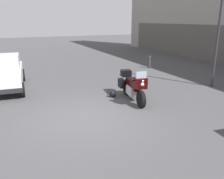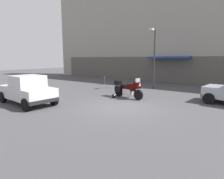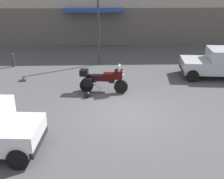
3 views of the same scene
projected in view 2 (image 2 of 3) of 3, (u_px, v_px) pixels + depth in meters
The scene contains 7 objects.
ground_plane at pixel (121, 108), 9.96m from camera, with size 80.00×80.00×0.00m, color #424244.
building_facade_rear at pixel (191, 25), 19.60m from camera, with size 38.08×3.40×12.19m.
motorcycle at pixel (128, 89), 12.31m from camera, with size 2.26×0.89×1.36m.
helmet at pixel (114, 96), 12.32m from camera, with size 0.28×0.28×0.28m, color black.
car_hatchback_near at pixel (27, 90), 10.65m from camera, with size 3.96×2.04×1.64m.
streetlamp_curbside at pixel (154, 53), 15.58m from camera, with size 0.28×0.94×5.01m.
bollard_curbside at pixel (104, 80), 18.80m from camera, with size 0.16×0.16×0.85m.
Camera 2 is at (5.31, -8.10, 2.55)m, focal length 30.12 mm.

